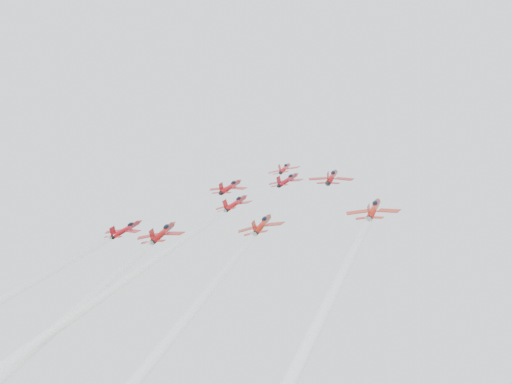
% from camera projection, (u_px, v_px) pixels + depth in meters
% --- Properties ---
extents(jet_lead, '(8.66, 11.08, 7.06)m').
position_uv_depth(jet_lead, '(285.00, 168.00, 146.88)').
color(jet_lead, '#B01019').
extents(jet_row2_left, '(9.82, 12.56, 8.01)m').
position_uv_depth(jet_row2_left, '(230.00, 187.00, 137.91)').
color(jet_row2_left, '#A00F12').
extents(jet_row2_center, '(8.77, 11.22, 7.15)m').
position_uv_depth(jet_row2_center, '(288.00, 180.00, 132.19)').
color(jet_row2_center, maroon).
extents(jet_row2_right, '(10.06, 12.87, 8.20)m').
position_uv_depth(jet_row2_right, '(332.00, 177.00, 125.53)').
color(jet_row2_right, maroon).
extents(jet_center, '(8.68, 81.68, 48.82)m').
position_uv_depth(jet_center, '(128.00, 287.00, 81.90)').
color(jet_center, '#9F0F13').
extents(jet_rear_right, '(8.68, 81.72, 48.85)m').
position_uv_depth(jet_rear_right, '(136.00, 349.00, 61.71)').
color(jet_rear_right, maroon).
extents(jet_rear_farright, '(9.10, 85.66, 51.20)m').
position_uv_depth(jet_rear_farright, '(306.00, 343.00, 55.24)').
color(jet_rear_farright, '#AD1D10').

